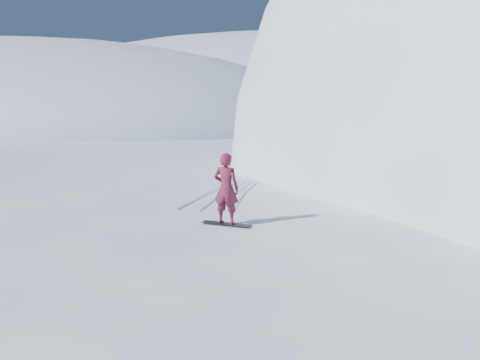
# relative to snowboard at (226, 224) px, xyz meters

# --- Properties ---
(ground) EXTENTS (400.00, 400.00, 0.00)m
(ground) POSITION_rel_snowboard_xyz_m (-0.85, -0.92, -2.41)
(ground) COLOR white
(ground) RESTS_ON ground
(near_ridge) EXTENTS (36.00, 28.00, 4.80)m
(near_ridge) POSITION_rel_snowboard_xyz_m (0.15, 2.08, -2.41)
(near_ridge) COLOR white
(near_ridge) RESTS_ON ground
(far_ridge_a) EXTENTS (120.00, 70.00, 28.00)m
(far_ridge_a) POSITION_rel_snowboard_xyz_m (-70.85, 59.08, -2.41)
(far_ridge_a) COLOR white
(far_ridge_a) RESTS_ON ground
(far_ridge_c) EXTENTS (140.00, 90.00, 36.00)m
(far_ridge_c) POSITION_rel_snowboard_xyz_m (-40.85, 109.08, -2.41)
(far_ridge_c) COLOR white
(far_ridge_c) RESTS_ON ground
(wind_bumps) EXTENTS (16.00, 14.40, 1.00)m
(wind_bumps) POSITION_rel_snowboard_xyz_m (-1.41, 1.20, -2.41)
(wind_bumps) COLOR white
(wind_bumps) RESTS_ON ground
(snowboard) EXTENTS (1.44, 0.31, 0.02)m
(snowboard) POSITION_rel_snowboard_xyz_m (0.00, 0.00, 0.00)
(snowboard) COLOR black
(snowboard) RESTS_ON near_ridge
(snowboarder) EXTENTS (0.75, 0.50, 2.01)m
(snowboarder) POSITION_rel_snowboard_xyz_m (0.00, 0.00, 1.02)
(snowboarder) COLOR maroon
(snowboarder) RESTS_ON snowboard
(board_tracks) EXTENTS (2.32, 5.99, 0.04)m
(board_tracks) POSITION_rel_snowboard_xyz_m (-1.76, 4.04, 0.01)
(board_tracks) COLOR silver
(board_tracks) RESTS_ON ground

